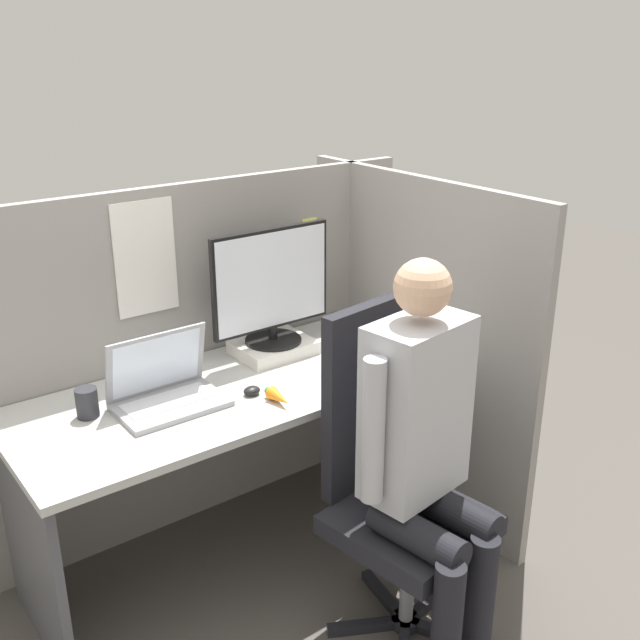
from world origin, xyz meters
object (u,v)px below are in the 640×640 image
carrot_toy (279,398)px  person (425,442)px  paper_box (273,347)px  coffee_mug (339,324)px  office_chair (392,473)px  laptop (166,392)px  stapler (397,341)px  monitor (272,286)px  pen_cup (87,403)px

carrot_toy → person: bearing=-69.6°
paper_box → coffee_mug: 0.35m
person → coffee_mug: size_ratio=15.50×
office_chair → laptop: bearing=132.2°
laptop → stapler: (1.01, -0.09, -0.03)m
monitor → person: size_ratio=0.39×
office_chair → person: (-0.02, -0.17, 0.21)m
monitor → pen_cup: (-0.80, -0.07, -0.24)m
stapler → office_chair: 0.72m
monitor → stapler: 0.58m
monitor → office_chair: monitor is taller
paper_box → person: 0.91m
laptop → coffee_mug: (0.90, 0.16, -0.01)m
carrot_toy → office_chair: 0.47m
monitor → person: bearing=-92.3°
monitor → pen_cup: monitor is taller
monitor → pen_cup: 0.84m
person → stapler: bearing=53.4°
laptop → pen_cup: bearing=161.8°
paper_box → laptop: 0.57m
monitor → coffee_mug: (0.35, 0.01, -0.24)m
stapler → carrot_toy: 0.71m
stapler → pen_cup: (-1.26, 0.17, 0.03)m
person → office_chair: bearing=82.1°
carrot_toy → monitor: bearing=58.9°
office_chair → coffee_mug: (0.36, 0.75, 0.23)m
monitor → office_chair: bearing=-91.0°
paper_box → laptop: size_ratio=0.82×
paper_box → stapler: size_ratio=1.82×
pen_cup → stapler: bearing=-7.8°
stapler → coffee_mug: (-0.11, 0.25, 0.02)m
laptop → carrot_toy: bearing=-36.4°
stapler → pen_cup: size_ratio=1.61×
office_chair → pen_cup: bearing=139.5°
stapler → coffee_mug: 0.27m
monitor → coffee_mug: bearing=1.1°
paper_box → pen_cup: (-0.80, -0.07, 0.03)m
laptop → office_chair: 0.83m
laptop → stapler: bearing=-5.1°
monitor → office_chair: size_ratio=0.46×
coffee_mug → pen_cup: (-1.15, -0.08, 0.01)m
pen_cup → laptop: bearing=-18.2°
laptop → person: (0.51, -0.76, -0.03)m
carrot_toy → stapler: bearing=11.6°
stapler → carrot_toy: bearing=-168.4°
carrot_toy → coffee_mug: coffee_mug is taller
stapler → office_chair: office_chair is taller
monitor → carrot_toy: size_ratio=4.07×
paper_box → person: size_ratio=0.22×
paper_box → monitor: bearing=90.0°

